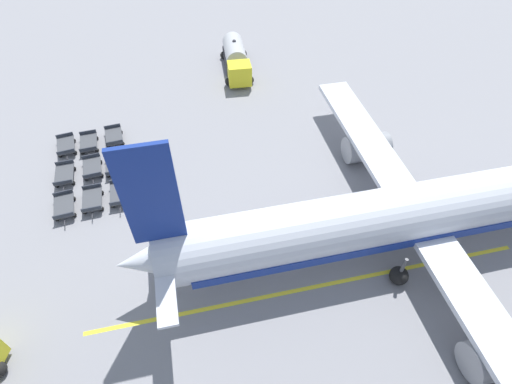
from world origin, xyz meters
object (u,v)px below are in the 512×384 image
fuel_tanker_primary (236,59)px  baggage_dolly_row_mid_a_col_a (89,143)px  baggage_dolly_row_near_col_c (64,206)px  baggage_dolly_row_mid_b_col_b (115,165)px  baggage_dolly_row_mid_b_col_c (120,194)px  baggage_dolly_row_mid_b_col_a (114,137)px  baggage_dolly_row_mid_a_col_c (92,200)px  airplane (435,210)px  baggage_dolly_row_near_col_b (65,175)px  baggage_dolly_row_mid_a_col_b (92,168)px  baggage_dolly_row_near_col_a (66,146)px

fuel_tanker_primary → baggage_dolly_row_mid_a_col_a: bearing=-59.2°
baggage_dolly_row_near_col_c → baggage_dolly_row_mid_b_col_b: (-3.81, 4.09, 0.00)m
baggage_dolly_row_mid_b_col_c → baggage_dolly_row_mid_b_col_a: bearing=-179.1°
baggage_dolly_row_mid_a_col_a → baggage_dolly_row_mid_b_col_a: 2.31m
fuel_tanker_primary → baggage_dolly_row_mid_a_col_c: 23.83m
airplane → baggage_dolly_row_mid_a_col_c: size_ratio=13.04×
baggage_dolly_row_near_col_b → baggage_dolly_row_mid_a_col_a: 4.30m
airplane → baggage_dolly_row_mid_a_col_b: size_ratio=13.00×
baggage_dolly_row_mid_a_col_a → baggage_dolly_row_mid_b_col_c: bearing=18.0°
baggage_dolly_row_near_col_b → baggage_dolly_row_mid_a_col_b: size_ratio=1.00×
baggage_dolly_row_mid_a_col_a → baggage_dolly_row_near_col_a: bearing=-94.7°
fuel_tanker_primary → baggage_dolly_row_near_col_c: fuel_tanker_primary is taller
baggage_dolly_row_mid_a_col_a → baggage_dolly_row_mid_b_col_b: (3.77, 2.19, 0.00)m
fuel_tanker_primary → baggage_dolly_row_mid_b_col_b: 19.85m
baggage_dolly_row_mid_b_col_b → airplane: bearing=56.6°
fuel_tanker_primary → baggage_dolly_row_near_col_c: size_ratio=2.59×
airplane → fuel_tanker_primary: 28.89m
airplane → baggage_dolly_row_mid_a_col_b: 27.75m
baggage_dolly_row_near_col_b → baggage_dolly_row_mid_a_col_a: size_ratio=1.00×
baggage_dolly_row_mid_a_col_b → baggage_dolly_row_mid_b_col_a: size_ratio=1.00×
baggage_dolly_row_near_col_c → baggage_dolly_row_mid_a_col_b: bearing=151.3°
baggage_dolly_row_mid_a_col_a → baggage_dolly_row_mid_b_col_c: 7.79m
baggage_dolly_row_near_col_b → baggage_dolly_row_mid_a_col_c: size_ratio=1.00×
baggage_dolly_row_near_col_a → baggage_dolly_row_mid_b_col_b: size_ratio=1.01×
baggage_dolly_row_mid_b_col_b → baggage_dolly_row_mid_a_col_a: bearing=-149.8°
baggage_dolly_row_mid_b_col_c → baggage_dolly_row_near_col_b: bearing=-129.2°
baggage_dolly_row_near_col_a → baggage_dolly_row_near_col_c: (7.74, 0.11, 0.00)m
baggage_dolly_row_mid_a_col_a → baggage_dolly_row_mid_b_col_c: (7.41, 2.41, 0.00)m
baggage_dolly_row_near_col_c → baggage_dolly_row_mid_a_col_b: 4.56m
baggage_dolly_row_mid_a_col_c → baggage_dolly_row_mid_b_col_b: size_ratio=1.00×
baggage_dolly_row_mid_a_col_b → baggage_dolly_row_mid_a_col_c: 3.89m
baggage_dolly_row_mid_b_col_a → baggage_dolly_row_mid_b_col_b: (4.05, -0.10, 0.00)m
baggage_dolly_row_near_col_c → baggage_dolly_row_mid_a_col_a: same height
baggage_dolly_row_mid_b_col_b → baggage_dolly_row_near_col_b: bearing=-89.5°
baggage_dolly_row_mid_b_col_a → baggage_dolly_row_mid_a_col_a: bearing=-82.9°
baggage_dolly_row_mid_a_col_a → fuel_tanker_primary: bearing=120.8°
airplane → baggage_dolly_row_near_col_c: 27.89m
baggage_dolly_row_mid_a_col_c → baggage_dolly_row_mid_a_col_b: bearing=179.6°
baggage_dolly_row_mid_a_col_c → baggage_dolly_row_mid_b_col_c: same height
baggage_dolly_row_near_col_b → baggage_dolly_row_mid_b_col_a: size_ratio=1.00×
baggage_dolly_row_mid_b_col_c → fuel_tanker_primary: bearing=140.6°
baggage_dolly_row_mid_a_col_c → baggage_dolly_row_mid_b_col_c: bearing=91.6°
airplane → baggage_dolly_row_mid_a_col_c: (-10.55, -23.53, -2.93)m
baggage_dolly_row_mid_b_col_c → baggage_dolly_row_near_col_c: bearing=-87.8°
airplane → baggage_dolly_row_mid_a_col_a: airplane is taller
baggage_dolly_row_mid_a_col_b → baggage_dolly_row_mid_a_col_c: bearing=-0.4°
baggage_dolly_row_near_col_a → baggage_dolly_row_mid_a_col_b: (3.74, 2.30, 0.00)m
baggage_dolly_row_mid_b_col_a → baggage_dolly_row_mid_b_col_c: size_ratio=1.00×
baggage_dolly_row_mid_a_col_b → baggage_dolly_row_mid_b_col_c: (3.83, 2.12, 0.00)m
baggage_dolly_row_near_col_a → baggage_dolly_row_mid_b_col_b: same height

